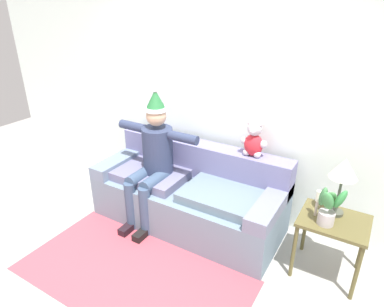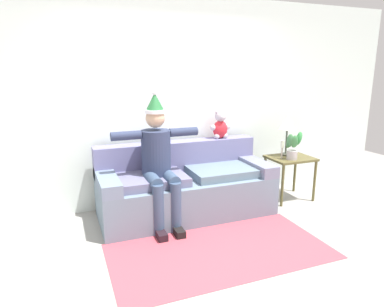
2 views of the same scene
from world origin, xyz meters
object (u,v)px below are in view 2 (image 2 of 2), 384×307
Objects in this scene: couch at (185,187)px; potted_plant at (293,146)px; side_table at (290,164)px; candle_tall at (282,147)px; table_lamp at (287,125)px; person_seated at (158,158)px; teddy_bear at (220,126)px.

potted_plant is (1.48, -0.17, 0.44)m from couch.
side_table is 0.31m from potted_plant.
candle_tall is (-0.16, -0.02, 0.25)m from side_table.
side_table is at bearing -81.05° from table_lamp.
candle_tall is (-0.15, -0.12, -0.27)m from table_lamp.
couch is 5.50× the size of potted_plant.
potted_plant is 0.14m from candle_tall.
candle_tall is at bearing -173.06° from side_table.
person_seated is 4.02× the size of potted_plant.
couch is at bearing 23.60° from person_seated.
couch is 1.67m from table_lamp.
teddy_bear reaches higher than table_lamp.
table_lamp is at bearing 77.83° from potted_plant.
couch is 8.46× the size of candle_tall.
potted_plant is (1.85, -0.00, -0.01)m from person_seated.
candle_tall is (1.37, -0.08, 0.42)m from couch.
potted_plant is at bearing -0.06° from person_seated.
teddy_bear reaches higher than candle_tall.
person_seated is 1.94m from side_table.
side_table is 1.56× the size of potted_plant.
table_lamp reaches higher than candle_tall.
side_table is (1.91, 0.11, -0.29)m from person_seated.
teddy_bear is at bearing 155.30° from candle_tall.
teddy_bear is 0.99× the size of potted_plant.
table_lamp is (1.90, 0.21, 0.24)m from person_seated.
couch is 1.37× the size of person_seated.
table_lamp is (-0.02, 0.10, 0.53)m from side_table.
couch is 3.53× the size of side_table.
side_table is at bearing -19.62° from teddy_bear.
teddy_bear is at bearing 160.38° from side_table.
potted_plant reaches higher than side_table.
potted_plant is at bearing -26.93° from teddy_bear.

